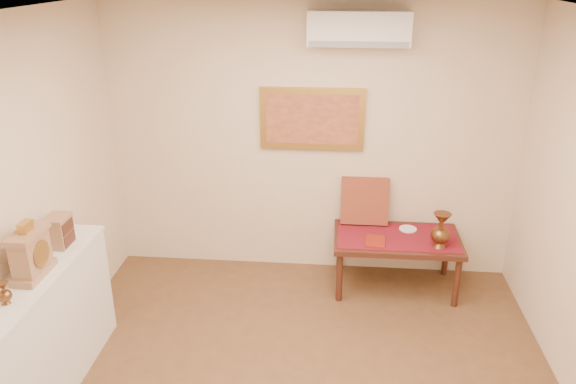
# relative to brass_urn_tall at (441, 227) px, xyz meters

# --- Properties ---
(ceiling) EXTENTS (4.50, 4.50, 0.00)m
(ceiling) POSITION_rel_brass_urn_tall_xyz_m (-1.21, -1.70, 1.94)
(ceiling) COLOR white
(ceiling) RESTS_ON ground
(wall_back) EXTENTS (4.00, 0.02, 2.70)m
(wall_back) POSITION_rel_brass_urn_tall_xyz_m (-1.21, 0.55, 0.59)
(wall_back) COLOR beige
(wall_back) RESTS_ON ground
(brass_urn_small) EXTENTS (0.09, 0.09, 0.20)m
(brass_urn_small) POSITION_rel_brass_urn_tall_xyz_m (-3.03, -1.85, 0.32)
(brass_urn_small) COLOR brown
(brass_urn_small) RESTS_ON display_ledge
(table_cloth) EXTENTS (1.14, 0.59, 0.01)m
(table_cloth) POSITION_rel_brass_urn_tall_xyz_m (-0.36, 0.18, -0.21)
(table_cloth) COLOR maroon
(table_cloth) RESTS_ON low_table
(brass_urn_tall) EXTENTS (0.18, 0.18, 0.41)m
(brass_urn_tall) POSITION_rel_brass_urn_tall_xyz_m (0.00, 0.00, 0.00)
(brass_urn_tall) COLOR brown
(brass_urn_tall) RESTS_ON table_cloth
(plate) EXTENTS (0.17, 0.17, 0.01)m
(plate) POSITION_rel_brass_urn_tall_xyz_m (-0.25, 0.33, -0.20)
(plate) COLOR silver
(plate) RESTS_ON table_cloth
(menu) EXTENTS (0.20, 0.26, 0.01)m
(menu) POSITION_rel_brass_urn_tall_xyz_m (-0.58, 0.04, -0.20)
(menu) COLOR maroon
(menu) RESTS_ON table_cloth
(cushion) EXTENTS (0.47, 0.20, 0.48)m
(cushion) POSITION_rel_brass_urn_tall_xyz_m (-0.68, 0.47, 0.03)
(cushion) COLOR maroon
(cushion) RESTS_ON table_cloth
(display_ledge) EXTENTS (0.37, 2.02, 0.98)m
(display_ledge) POSITION_rel_brass_urn_tall_xyz_m (-3.04, -1.70, -0.27)
(display_ledge) COLOR silver
(display_ledge) RESTS_ON floor
(mantel_clock) EXTENTS (0.17, 0.36, 0.41)m
(mantel_clock) POSITION_rel_brass_urn_tall_xyz_m (-3.02, -1.50, 0.39)
(mantel_clock) COLOR #A17552
(mantel_clock) RESTS_ON display_ledge
(wooden_chest) EXTENTS (0.16, 0.21, 0.24)m
(wooden_chest) POSITION_rel_brass_urn_tall_xyz_m (-3.05, -1.06, 0.34)
(wooden_chest) COLOR #A17552
(wooden_chest) RESTS_ON display_ledge
(low_table) EXTENTS (1.20, 0.70, 0.55)m
(low_table) POSITION_rel_brass_urn_tall_xyz_m (-0.36, 0.18, -0.28)
(low_table) COLOR #441F14
(low_table) RESTS_ON floor
(painting) EXTENTS (1.00, 0.06, 0.60)m
(painting) POSITION_rel_brass_urn_tall_xyz_m (-1.21, 0.52, 0.84)
(painting) COLOR #BA8B3B
(painting) RESTS_ON wall_back
(ac_unit) EXTENTS (0.90, 0.25, 0.30)m
(ac_unit) POSITION_rel_brass_urn_tall_xyz_m (-0.81, 0.42, 1.69)
(ac_unit) COLOR white
(ac_unit) RESTS_ON wall_back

